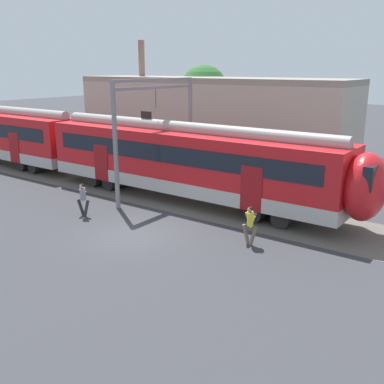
% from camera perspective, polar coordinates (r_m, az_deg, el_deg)
% --- Properties ---
extents(ground_plane, '(160.00, 160.00, 0.00)m').
position_cam_1_polar(ground_plane, '(20.03, -7.35, -5.38)').
color(ground_plane, '#38383D').
extents(track_bed, '(80.00, 4.40, 0.01)m').
position_cam_1_polar(track_bed, '(32.57, -16.58, 2.31)').
color(track_bed, '#605951').
rests_on(track_bed, ground).
extents(commuter_train, '(38.05, 3.07, 4.73)m').
position_cam_1_polar(commuter_train, '(30.23, -14.02, 5.85)').
color(commuter_train, '#B7B2AD').
rests_on(commuter_train, ground).
extents(pedestrian_grey, '(0.69, 0.44, 1.67)m').
position_cam_1_polar(pedestrian_grey, '(22.62, -13.68, -0.68)').
color(pedestrian_grey, '#28282D').
rests_on(pedestrian_grey, ground).
extents(pedestrian_yellow, '(0.71, 0.50, 1.67)m').
position_cam_1_polar(pedestrian_yellow, '(18.59, 7.45, -3.83)').
color(pedestrian_yellow, '#6B6051').
rests_on(pedestrian_yellow, ground).
extents(catenary_gantry, '(0.24, 6.64, 6.53)m').
position_cam_1_polar(catenary_gantry, '(25.31, -4.58, 9.16)').
color(catenary_gantry, gray).
rests_on(catenary_gantry, ground).
extents(background_building, '(21.65, 5.00, 9.20)m').
position_cam_1_polar(background_building, '(34.17, 1.98, 8.99)').
color(background_building, '#B2A899').
rests_on(background_building, ground).
extents(street_tree_left, '(3.89, 3.89, 7.33)m').
position_cam_1_polar(street_tree_left, '(38.17, 1.50, 12.94)').
color(street_tree_left, brown).
rests_on(street_tree_left, ground).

